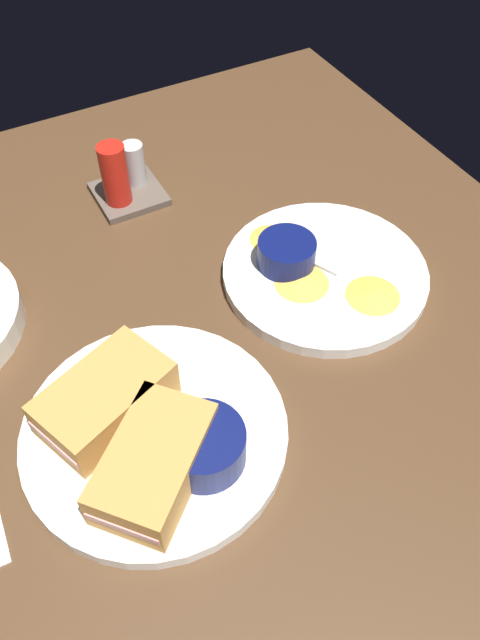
% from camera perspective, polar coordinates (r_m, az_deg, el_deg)
% --- Properties ---
extents(ground_plane, '(1.10, 1.10, 0.03)m').
position_cam_1_polar(ground_plane, '(0.70, -7.93, -6.55)').
color(ground_plane, '#4C331E').
extents(plate_sandwich_main, '(0.27, 0.27, 0.02)m').
position_cam_1_polar(plate_sandwich_main, '(0.65, -7.65, -10.00)').
color(plate_sandwich_main, white).
rests_on(plate_sandwich_main, ground_plane).
extents(sandwich_half_near, '(0.15, 0.12, 0.05)m').
position_cam_1_polar(sandwich_half_near, '(0.64, -11.99, -6.95)').
color(sandwich_half_near, '#C68C42').
rests_on(sandwich_half_near, plate_sandwich_main).
extents(sandwich_half_far, '(0.15, 0.14, 0.05)m').
position_cam_1_polar(sandwich_half_far, '(0.59, -7.72, -12.61)').
color(sandwich_half_far, '#C68C42').
rests_on(sandwich_half_far, plate_sandwich_main).
extents(ramekin_dark_sauce, '(0.08, 0.08, 0.04)m').
position_cam_1_polar(ramekin_dark_sauce, '(0.60, -3.28, -11.18)').
color(ramekin_dark_sauce, '#0C144C').
rests_on(ramekin_dark_sauce, plate_sandwich_main).
extents(spoon_by_dark_ramekin, '(0.06, 0.10, 0.01)m').
position_cam_1_polar(spoon_by_dark_ramekin, '(0.64, -7.52, -9.10)').
color(spoon_by_dark_ramekin, silver).
rests_on(spoon_by_dark_ramekin, plate_sandwich_main).
extents(plate_chips_companion, '(0.25, 0.25, 0.02)m').
position_cam_1_polar(plate_chips_companion, '(0.78, 7.63, 4.17)').
color(plate_chips_companion, white).
rests_on(plate_chips_companion, ground_plane).
extents(ramekin_light_gravy, '(0.07, 0.07, 0.03)m').
position_cam_1_polar(ramekin_light_gravy, '(0.77, 4.21, 6.11)').
color(ramekin_light_gravy, '#0C144C').
rests_on(ramekin_light_gravy, plate_chips_companion).
extents(spoon_by_gravy_ramekin, '(0.06, 0.09, 0.01)m').
position_cam_1_polar(spoon_by_gravy_ramekin, '(0.79, 4.46, 6.32)').
color(spoon_by_gravy_ramekin, silver).
rests_on(spoon_by_gravy_ramekin, plate_chips_companion).
extents(plantain_chip_scatter, '(0.15, 0.21, 0.01)m').
position_cam_1_polar(plantain_chip_scatter, '(0.77, 7.07, 4.16)').
color(plantain_chip_scatter, gold).
rests_on(plantain_chip_scatter, plate_chips_companion).
extents(condiment_caddy, '(0.09, 0.09, 0.10)m').
position_cam_1_polar(condiment_caddy, '(0.89, -10.40, 12.40)').
color(condiment_caddy, brown).
rests_on(condiment_caddy, ground_plane).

